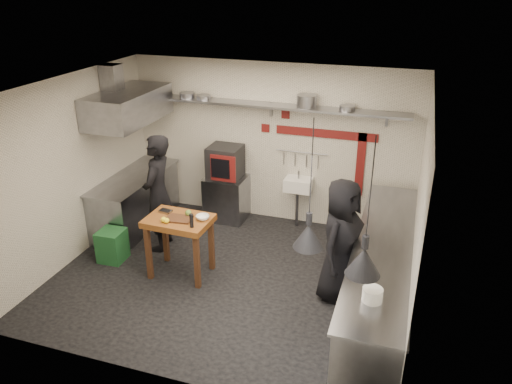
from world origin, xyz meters
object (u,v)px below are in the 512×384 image
(prep_table, at_px, (180,246))
(chef_right, at_px, (341,241))
(combi_oven, at_px, (225,162))
(green_bin, at_px, (112,245))
(oven_stand, at_px, (227,197))
(chef_left, at_px, (158,193))

(prep_table, height_order, chef_right, chef_right)
(combi_oven, relative_size, green_bin, 1.16)
(combi_oven, bearing_deg, chef_right, -36.33)
(oven_stand, height_order, prep_table, prep_table)
(prep_table, height_order, chef_left, chef_left)
(combi_oven, height_order, prep_table, combi_oven)
(combi_oven, bearing_deg, prep_table, -88.68)
(combi_oven, relative_size, chef_right, 0.33)
(chef_right, bearing_deg, chef_left, 96.79)
(prep_table, relative_size, chef_right, 0.53)
(oven_stand, relative_size, chef_left, 0.42)
(oven_stand, xyz_separation_m, chef_left, (-0.64, -1.31, 0.55))
(green_bin, relative_size, chef_left, 0.26)
(combi_oven, relative_size, chef_left, 0.31)
(green_bin, bearing_deg, combi_oven, 58.28)
(oven_stand, bearing_deg, chef_left, -115.19)
(oven_stand, distance_m, combi_oven, 0.69)
(green_bin, height_order, chef_left, chef_left)
(oven_stand, relative_size, chef_right, 0.46)
(green_bin, xyz_separation_m, prep_table, (1.19, -0.02, 0.21))
(green_bin, bearing_deg, prep_table, -0.91)
(combi_oven, distance_m, chef_right, 2.91)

